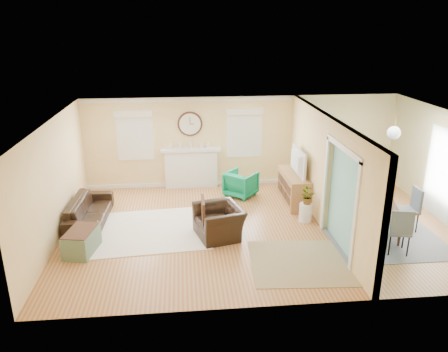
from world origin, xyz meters
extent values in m
plane|color=#9B5426|center=(0.00, 0.00, 0.00)|extent=(9.00, 9.00, 0.00)
cube|color=#E6BC79|center=(0.00, 3.00, 1.30)|extent=(9.00, 0.02, 2.60)
cube|color=#E6BC79|center=(0.00, -3.00, 1.30)|extent=(9.00, 0.02, 2.60)
cube|color=#E6BC79|center=(-4.50, 0.00, 1.30)|extent=(0.02, 6.00, 2.60)
cube|color=white|center=(0.00, 0.00, 2.60)|extent=(9.00, 6.00, 0.02)
cube|color=#E6BC79|center=(1.50, 1.40, 1.30)|extent=(0.12, 3.20, 2.60)
cube|color=#E6BC79|center=(1.50, -2.50, 1.30)|extent=(0.12, 1.00, 2.60)
cube|color=#E6BC79|center=(1.50, -1.10, 2.40)|extent=(0.12, 1.80, 0.40)
cube|color=white|center=(1.43, -0.20, 1.10)|extent=(0.04, 0.12, 2.20)
cube|color=white|center=(1.43, -2.00, 1.10)|extent=(0.04, 0.12, 2.20)
cube|color=white|center=(1.43, -1.10, 2.20)|extent=(0.04, 1.92, 0.12)
cube|color=#6DB9B8|center=(1.57, 0.00, 1.30)|extent=(0.02, 6.00, 2.60)
cube|color=white|center=(-1.50, 2.88, 0.55)|extent=(1.50, 0.24, 1.10)
cube|color=white|center=(-1.50, 2.85, 1.13)|extent=(1.70, 0.30, 0.08)
cube|color=black|center=(-1.50, 2.98, 0.50)|extent=(0.85, 0.02, 0.75)
cube|color=gold|center=(-1.50, 2.87, 0.42)|extent=(0.85, 0.02, 0.62)
cylinder|color=#42271B|center=(-1.50, 2.97, 1.85)|extent=(0.70, 0.06, 0.70)
cylinder|color=silver|center=(-1.50, 2.94, 1.85)|extent=(0.60, 0.01, 0.60)
cube|color=black|center=(-1.50, 2.93, 1.95)|extent=(0.02, 0.01, 0.20)
cube|color=black|center=(-1.44, 2.93, 1.85)|extent=(0.12, 0.01, 0.02)
cube|color=white|center=(-3.05, 2.98, 1.55)|extent=(0.90, 0.03, 1.30)
cube|color=white|center=(-3.05, 2.95, 1.55)|extent=(1.00, 0.04, 1.40)
cube|color=white|center=(-3.05, 2.91, 2.18)|extent=(1.05, 0.10, 0.18)
cube|color=white|center=(0.05, 2.98, 1.55)|extent=(0.90, 0.03, 1.30)
cube|color=white|center=(0.05, 2.95, 1.55)|extent=(1.00, 0.04, 1.40)
cube|color=white|center=(0.05, 2.91, 2.18)|extent=(1.05, 0.10, 0.18)
cube|color=white|center=(4.47, 0.00, 1.10)|extent=(0.03, 1.60, 2.10)
cube|color=white|center=(4.44, 0.00, 1.10)|extent=(0.03, 1.70, 2.20)
cylinder|color=gold|center=(3.00, 0.00, 2.45)|extent=(0.02, 0.02, 0.30)
sphere|color=white|center=(3.00, 0.00, 2.20)|extent=(0.30, 0.30, 0.30)
cube|color=white|center=(-2.57, 0.09, 0.01)|extent=(2.84, 2.51, 0.01)
cube|color=#987F5E|center=(0.67, -1.66, 0.01)|extent=(2.34, 1.96, 0.01)
cube|color=slate|center=(2.66, -0.38, 0.01)|extent=(2.45, 3.06, 0.01)
imported|color=black|center=(-3.99, 0.70, 0.30)|extent=(0.86, 2.05, 0.59)
imported|color=black|center=(-0.97, -0.33, 0.35)|extent=(1.18, 1.28, 0.70)
imported|color=#067D4E|center=(-0.16, 2.04, 0.35)|extent=(1.06, 1.07, 0.70)
cube|color=#5C735E|center=(-3.88, -0.79, 0.24)|extent=(0.68, 0.95, 0.48)
cube|color=#42271B|center=(-3.88, -0.79, 0.49)|extent=(0.65, 0.90, 0.02)
cube|color=#A27144|center=(1.17, 1.43, 0.40)|extent=(0.52, 1.57, 0.80)
cube|color=#42271B|center=(0.90, 0.96, 0.55)|extent=(0.01, 0.42, 0.22)
cube|color=#42271B|center=(0.90, 0.96, 0.28)|extent=(0.01, 0.42, 0.22)
cube|color=#42271B|center=(0.90, 1.43, 0.55)|extent=(0.01, 0.42, 0.22)
cube|color=#42271B|center=(0.90, 1.43, 0.28)|extent=(0.01, 0.42, 0.22)
cube|color=#42271B|center=(0.90, 1.90, 0.55)|extent=(0.01, 0.42, 0.22)
cube|color=#42271B|center=(0.90, 1.90, 0.28)|extent=(0.01, 0.42, 0.22)
imported|color=black|center=(1.15, 1.43, 1.14)|extent=(0.17, 1.17, 0.67)
cylinder|color=white|center=(1.16, 0.23, 0.23)|extent=(0.31, 0.31, 0.45)
imported|color=#337F33|center=(1.16, 0.23, 0.64)|extent=(0.44, 0.45, 0.38)
imported|color=#42271B|center=(2.66, -0.38, 0.29)|extent=(1.32, 1.84, 0.58)
cube|color=slate|center=(2.61, 0.64, 0.44)|extent=(0.43, 0.43, 0.05)
cube|color=slate|center=(2.61, 0.64, 0.69)|extent=(0.41, 0.07, 0.49)
cylinder|color=black|center=(2.77, 0.82, 0.21)|extent=(0.03, 0.03, 0.41)
cylinder|color=black|center=(2.78, 0.48, 0.21)|extent=(0.03, 0.03, 0.41)
cylinder|color=black|center=(2.43, 0.80, 0.21)|extent=(0.03, 0.03, 0.41)
cylinder|color=black|center=(2.45, 0.47, 0.21)|extent=(0.03, 0.03, 0.41)
cube|color=slate|center=(2.63, -1.43, 0.48)|extent=(0.53, 0.53, 0.05)
cube|color=slate|center=(2.63, -1.43, 0.75)|extent=(0.45, 0.15, 0.53)
cylinder|color=black|center=(2.42, -1.56, 0.22)|extent=(0.03, 0.03, 0.45)
cylinder|color=black|center=(2.49, -1.21, 0.22)|extent=(0.03, 0.03, 0.45)
cylinder|color=black|center=(2.77, -1.64, 0.22)|extent=(0.03, 0.03, 0.45)
cylinder|color=black|center=(2.85, -1.29, 0.22)|extent=(0.03, 0.03, 0.45)
cube|color=white|center=(2.02, -0.31, 0.41)|extent=(0.44, 0.44, 0.05)
cube|color=white|center=(2.02, -0.31, 0.64)|extent=(0.11, 0.39, 0.46)
cylinder|color=black|center=(1.84, -0.18, 0.19)|extent=(0.03, 0.03, 0.39)
cylinder|color=black|center=(2.15, -0.13, 0.19)|extent=(0.03, 0.03, 0.39)
cylinder|color=black|center=(1.89, -0.49, 0.19)|extent=(0.03, 0.03, 0.39)
cylinder|color=black|center=(2.20, -0.44, 0.19)|extent=(0.03, 0.03, 0.39)
cube|color=slate|center=(3.33, -0.44, 0.48)|extent=(0.47, 0.47, 0.05)
cube|color=slate|center=(3.33, -0.44, 0.75)|extent=(0.07, 0.45, 0.54)
cylinder|color=black|center=(3.50, -0.63, 0.23)|extent=(0.03, 0.03, 0.45)
cylinder|color=black|center=(3.14, -0.62, 0.23)|extent=(0.03, 0.03, 0.45)
cylinder|color=black|center=(3.52, -0.27, 0.23)|extent=(0.03, 0.03, 0.45)
cylinder|color=black|center=(3.15, -0.25, 0.23)|extent=(0.03, 0.03, 0.45)
camera|label=1|loc=(-1.73, -9.12, 4.52)|focal=35.00mm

